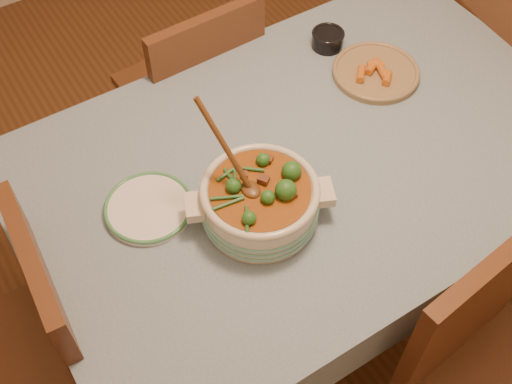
{
  "coord_description": "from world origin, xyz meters",
  "views": [
    {
      "loc": [
        -0.78,
        -0.94,
        2.16
      ],
      "look_at": [
        -0.26,
        -0.1,
        0.86
      ],
      "focal_mm": 45.0,
      "sensor_mm": 36.0,
      "label": 1
    }
  ],
  "objects_px": {
    "dining_table": "(309,172)",
    "white_plate": "(149,207)",
    "stew_casserole": "(260,199)",
    "chair_near": "(487,371)",
    "chair_right": "(511,66)",
    "chair_far": "(196,90)",
    "fried_plate": "(376,71)",
    "chair_left": "(28,347)",
    "condiment_bowl": "(328,38)"
  },
  "relations": [
    {
      "from": "condiment_bowl",
      "to": "fried_plate",
      "type": "xyz_separation_m",
      "value": [
        0.05,
        -0.2,
        -0.01
      ]
    },
    {
      "from": "chair_near",
      "to": "chair_right",
      "type": "bearing_deg",
      "value": 35.07
    },
    {
      "from": "condiment_bowl",
      "to": "chair_near",
      "type": "relative_size",
      "value": 0.13
    },
    {
      "from": "condiment_bowl",
      "to": "chair_far",
      "type": "distance_m",
      "value": 0.53
    },
    {
      "from": "fried_plate",
      "to": "chair_right",
      "type": "distance_m",
      "value": 0.66
    },
    {
      "from": "stew_casserole",
      "to": "chair_right",
      "type": "xyz_separation_m",
      "value": [
        1.22,
        0.19,
        -0.27
      ]
    },
    {
      "from": "white_plate",
      "to": "chair_near",
      "type": "xyz_separation_m",
      "value": [
        0.56,
        -0.78,
        -0.23
      ]
    },
    {
      "from": "white_plate",
      "to": "chair_right",
      "type": "height_order",
      "value": "chair_right"
    },
    {
      "from": "stew_casserole",
      "to": "chair_near",
      "type": "relative_size",
      "value": 0.41
    },
    {
      "from": "fried_plate",
      "to": "chair_left",
      "type": "distance_m",
      "value": 1.31
    },
    {
      "from": "stew_casserole",
      "to": "white_plate",
      "type": "relative_size",
      "value": 1.28
    },
    {
      "from": "dining_table",
      "to": "chair_far",
      "type": "xyz_separation_m",
      "value": [
        -0.05,
        0.63,
        -0.15
      ]
    },
    {
      "from": "chair_near",
      "to": "stew_casserole",
      "type": "bearing_deg",
      "value": 111.31
    },
    {
      "from": "chair_near",
      "to": "chair_right",
      "type": "xyz_separation_m",
      "value": [
        0.9,
        0.8,
        0.02
      ]
    },
    {
      "from": "condiment_bowl",
      "to": "chair_right",
      "type": "xyz_separation_m",
      "value": [
        0.66,
        -0.27,
        -0.23
      ]
    },
    {
      "from": "stew_casserole",
      "to": "white_plate",
      "type": "bearing_deg",
      "value": 143.6
    },
    {
      "from": "chair_near",
      "to": "fried_plate",
      "type": "bearing_deg",
      "value": 65.33
    },
    {
      "from": "stew_casserole",
      "to": "white_plate",
      "type": "height_order",
      "value": "stew_casserole"
    },
    {
      "from": "fried_plate",
      "to": "chair_far",
      "type": "bearing_deg",
      "value": 130.45
    },
    {
      "from": "stew_casserole",
      "to": "chair_right",
      "type": "height_order",
      "value": "stew_casserole"
    },
    {
      "from": "dining_table",
      "to": "chair_far",
      "type": "distance_m",
      "value": 0.65
    },
    {
      "from": "stew_casserole",
      "to": "white_plate",
      "type": "distance_m",
      "value": 0.31
    },
    {
      "from": "stew_casserole",
      "to": "dining_table",
      "type": "bearing_deg",
      "value": 24.18
    },
    {
      "from": "fried_plate",
      "to": "chair_near",
      "type": "xyz_separation_m",
      "value": [
        -0.29,
        -0.87,
        -0.23
      ]
    },
    {
      "from": "chair_right",
      "to": "chair_left",
      "type": "relative_size",
      "value": 1.06
    },
    {
      "from": "chair_near",
      "to": "chair_left",
      "type": "xyz_separation_m",
      "value": [
        -0.99,
        0.71,
        -0.01
      ]
    },
    {
      "from": "dining_table",
      "to": "condiment_bowl",
      "type": "height_order",
      "value": "condiment_bowl"
    },
    {
      "from": "dining_table",
      "to": "white_plate",
      "type": "distance_m",
      "value": 0.5
    },
    {
      "from": "condiment_bowl",
      "to": "fried_plate",
      "type": "relative_size",
      "value": 0.36
    },
    {
      "from": "dining_table",
      "to": "chair_right",
      "type": "bearing_deg",
      "value": 4.7
    },
    {
      "from": "white_plate",
      "to": "fried_plate",
      "type": "height_order",
      "value": "fried_plate"
    },
    {
      "from": "dining_table",
      "to": "white_plate",
      "type": "xyz_separation_m",
      "value": [
        -0.49,
        0.07,
        0.1
      ]
    },
    {
      "from": "dining_table",
      "to": "stew_casserole",
      "type": "xyz_separation_m",
      "value": [
        -0.25,
        -0.11,
        0.17
      ]
    },
    {
      "from": "dining_table",
      "to": "chair_near",
      "type": "xyz_separation_m",
      "value": [
        0.07,
        -0.72,
        -0.12
      ]
    },
    {
      "from": "stew_casserole",
      "to": "chair_far",
      "type": "relative_size",
      "value": 0.43
    },
    {
      "from": "white_plate",
      "to": "chair_right",
      "type": "bearing_deg",
      "value": 0.57
    },
    {
      "from": "white_plate",
      "to": "stew_casserole",
      "type": "bearing_deg",
      "value": -36.4
    },
    {
      "from": "chair_far",
      "to": "chair_near",
      "type": "distance_m",
      "value": 1.35
    },
    {
      "from": "stew_casserole",
      "to": "condiment_bowl",
      "type": "distance_m",
      "value": 0.73
    },
    {
      "from": "chair_far",
      "to": "stew_casserole",
      "type": "bearing_deg",
      "value": 73.01
    },
    {
      "from": "chair_far",
      "to": "dining_table",
      "type": "bearing_deg",
      "value": 92.47
    },
    {
      "from": "chair_far",
      "to": "chair_near",
      "type": "bearing_deg",
      "value": 93.1
    },
    {
      "from": "dining_table",
      "to": "stew_casserole",
      "type": "height_order",
      "value": "stew_casserole"
    },
    {
      "from": "dining_table",
      "to": "stew_casserole",
      "type": "distance_m",
      "value": 0.32
    },
    {
      "from": "fried_plate",
      "to": "condiment_bowl",
      "type": "bearing_deg",
      "value": 103.12
    },
    {
      "from": "condiment_bowl",
      "to": "chair_left",
      "type": "xyz_separation_m",
      "value": [
        -1.23,
        -0.36,
        -0.26
      ]
    },
    {
      "from": "stew_casserole",
      "to": "chair_right",
      "type": "relative_size",
      "value": 0.4
    },
    {
      "from": "dining_table",
      "to": "chair_left",
      "type": "xyz_separation_m",
      "value": [
        -0.92,
        -0.01,
        -0.13
      ]
    },
    {
      "from": "chair_right",
      "to": "condiment_bowl",
      "type": "bearing_deg",
      "value": 72.44
    },
    {
      "from": "chair_near",
      "to": "chair_left",
      "type": "relative_size",
      "value": 1.02
    }
  ]
}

